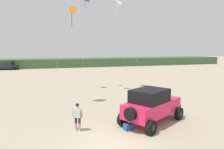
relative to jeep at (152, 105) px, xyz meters
name	(u,v)px	position (x,y,z in m)	size (l,w,h in m)	color
ground_plane	(111,142)	(-3.40, -1.99, -1.20)	(220.00, 220.00, 0.00)	tan
dune_ridge	(76,62)	(1.56, 46.98, -0.07)	(90.00, 9.67, 2.25)	#426038
jeep	(152,105)	(0.00, 0.00, 0.00)	(4.98, 4.19, 2.26)	#EA2151
person_watching	(78,115)	(-4.79, 0.11, -0.26)	(0.55, 0.44, 1.67)	tan
cooler_box	(129,127)	(-1.89, -0.69, -1.01)	(0.56, 0.36, 0.38)	#23519E
distant_pickup	(8,66)	(-14.93, 41.72, -0.26)	(4.92, 3.35, 1.98)	#1E232D
kite_purple_stunt	(86,0)	(-1.59, 13.54, 9.37)	(2.69, 4.26, 11.12)	purple
kite_green_box	(118,5)	(0.97, 9.42, 8.17)	(1.94, 5.56, 9.87)	white
kite_blue_swept	(73,11)	(-3.26, 13.05, 7.88)	(3.57, 3.73, 9.65)	orange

